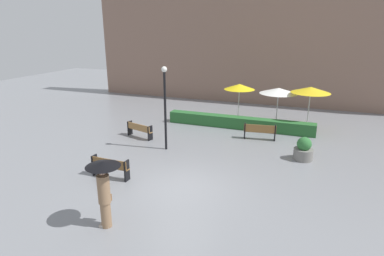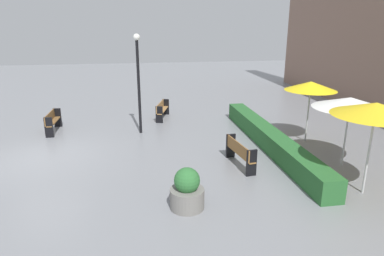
{
  "view_description": "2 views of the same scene",
  "coord_description": "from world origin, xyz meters",
  "px_view_note": "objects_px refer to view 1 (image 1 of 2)",
  "views": [
    {
      "loc": [
        4.42,
        -10.5,
        6.0
      ],
      "look_at": [
        -1.26,
        4.56,
        0.95
      ],
      "focal_mm": 30.1,
      "sensor_mm": 36.0,
      "label": 1
    },
    {
      "loc": [
        12.19,
        3.4,
        4.63
      ],
      "look_at": [
        1.41,
        5.2,
        1.26
      ],
      "focal_mm": 31.9,
      "sensor_mm": 36.0,
      "label": 2
    }
  ],
  "objects_px": {
    "planter_pot": "(304,150)",
    "patio_umbrella_white": "(279,91)",
    "bench_back_row": "(260,131)",
    "patio_umbrella_yellow": "(239,87)",
    "lamp_post": "(165,100)",
    "bench_far_left": "(139,129)",
    "pedestrian_with_umbrella": "(104,184)",
    "bench_near_left": "(110,166)",
    "patio_umbrella_yellow_far": "(311,90)"
  },
  "relations": [
    {
      "from": "bench_near_left",
      "to": "bench_back_row",
      "type": "relative_size",
      "value": 0.96
    },
    {
      "from": "patio_umbrella_white",
      "to": "bench_back_row",
      "type": "bearing_deg",
      "value": -98.22
    },
    {
      "from": "bench_back_row",
      "to": "patio_umbrella_yellow",
      "type": "bearing_deg",
      "value": 120.25
    },
    {
      "from": "pedestrian_with_umbrella",
      "to": "patio_umbrella_white",
      "type": "relative_size",
      "value": 0.92
    },
    {
      "from": "pedestrian_with_umbrella",
      "to": "patio_umbrella_yellow",
      "type": "relative_size",
      "value": 0.89
    },
    {
      "from": "bench_far_left",
      "to": "patio_umbrella_yellow_far",
      "type": "height_order",
      "value": "patio_umbrella_yellow_far"
    },
    {
      "from": "lamp_post",
      "to": "patio_umbrella_yellow_far",
      "type": "bearing_deg",
      "value": 42.6
    },
    {
      "from": "patio_umbrella_yellow_far",
      "to": "bench_far_left",
      "type": "bearing_deg",
      "value": -150.52
    },
    {
      "from": "bench_far_left",
      "to": "patio_umbrella_yellow",
      "type": "relative_size",
      "value": 0.72
    },
    {
      "from": "pedestrian_with_umbrella",
      "to": "lamp_post",
      "type": "bearing_deg",
      "value": 99.31
    },
    {
      "from": "pedestrian_with_umbrella",
      "to": "lamp_post",
      "type": "height_order",
      "value": "lamp_post"
    },
    {
      "from": "planter_pot",
      "to": "lamp_post",
      "type": "distance_m",
      "value": 7.05
    },
    {
      "from": "bench_near_left",
      "to": "patio_umbrella_white",
      "type": "relative_size",
      "value": 0.72
    },
    {
      "from": "lamp_post",
      "to": "patio_umbrella_yellow_far",
      "type": "distance_m",
      "value": 9.04
    },
    {
      "from": "bench_near_left",
      "to": "patio_umbrella_yellow",
      "type": "bearing_deg",
      "value": 73.93
    },
    {
      "from": "patio_umbrella_yellow",
      "to": "lamp_post",
      "type": "bearing_deg",
      "value": -108.77
    },
    {
      "from": "planter_pot",
      "to": "bench_near_left",
      "type": "bearing_deg",
      "value": -146.64
    },
    {
      "from": "bench_near_left",
      "to": "patio_umbrella_yellow",
      "type": "height_order",
      "value": "patio_umbrella_yellow"
    },
    {
      "from": "pedestrian_with_umbrella",
      "to": "bench_far_left",
      "type": "bearing_deg",
      "value": 112.76
    },
    {
      "from": "patio_umbrella_white",
      "to": "pedestrian_with_umbrella",
      "type": "bearing_deg",
      "value": -105.22
    },
    {
      "from": "bench_near_left",
      "to": "pedestrian_with_umbrella",
      "type": "height_order",
      "value": "pedestrian_with_umbrella"
    },
    {
      "from": "bench_near_left",
      "to": "lamp_post",
      "type": "xyz_separation_m",
      "value": [
        0.76,
        3.83,
        2.04
      ]
    },
    {
      "from": "bench_far_left",
      "to": "patio_umbrella_white",
      "type": "bearing_deg",
      "value": 38.64
    },
    {
      "from": "bench_back_row",
      "to": "planter_pot",
      "type": "bearing_deg",
      "value": -41.68
    },
    {
      "from": "patio_umbrella_yellow",
      "to": "bench_far_left",
      "type": "bearing_deg",
      "value": -128.91
    },
    {
      "from": "patio_umbrella_white",
      "to": "bench_near_left",
      "type": "bearing_deg",
      "value": -117.71
    },
    {
      "from": "planter_pot",
      "to": "patio_umbrella_yellow_far",
      "type": "distance_m",
      "value": 5.44
    },
    {
      "from": "bench_far_left",
      "to": "pedestrian_with_umbrella",
      "type": "bearing_deg",
      "value": -67.24
    },
    {
      "from": "pedestrian_with_umbrella",
      "to": "planter_pot",
      "type": "bearing_deg",
      "value": 54.56
    },
    {
      "from": "patio_umbrella_yellow",
      "to": "bench_back_row",
      "type": "bearing_deg",
      "value": -59.75
    },
    {
      "from": "bench_back_row",
      "to": "patio_umbrella_yellow",
      "type": "xyz_separation_m",
      "value": [
        -2.0,
        3.43,
        1.76
      ]
    },
    {
      "from": "bench_back_row",
      "to": "planter_pot",
      "type": "distance_m",
      "value": 3.21
    },
    {
      "from": "bench_back_row",
      "to": "patio_umbrella_white",
      "type": "bearing_deg",
      "value": 81.78
    },
    {
      "from": "bench_back_row",
      "to": "patio_umbrella_yellow_far",
      "type": "height_order",
      "value": "patio_umbrella_yellow_far"
    },
    {
      "from": "patio_umbrella_yellow",
      "to": "patio_umbrella_white",
      "type": "bearing_deg",
      "value": 1.14
    },
    {
      "from": "bench_far_left",
      "to": "planter_pot",
      "type": "bearing_deg",
      "value": -0.44
    },
    {
      "from": "lamp_post",
      "to": "patio_umbrella_yellow_far",
      "type": "height_order",
      "value": "lamp_post"
    },
    {
      "from": "pedestrian_with_umbrella",
      "to": "lamp_post",
      "type": "distance_m",
      "value": 6.92
    },
    {
      "from": "planter_pot",
      "to": "patio_umbrella_yellow",
      "type": "distance_m",
      "value": 7.32
    },
    {
      "from": "bench_far_left",
      "to": "patio_umbrella_white",
      "type": "height_order",
      "value": "patio_umbrella_white"
    },
    {
      "from": "lamp_post",
      "to": "pedestrian_with_umbrella",
      "type": "bearing_deg",
      "value": -80.69
    },
    {
      "from": "planter_pot",
      "to": "patio_umbrella_yellow",
      "type": "bearing_deg",
      "value": 128.33
    },
    {
      "from": "bench_back_row",
      "to": "lamp_post",
      "type": "height_order",
      "value": "lamp_post"
    },
    {
      "from": "patio_umbrella_white",
      "to": "patio_umbrella_yellow_far",
      "type": "distance_m",
      "value": 2.0
    },
    {
      "from": "bench_near_left",
      "to": "bench_back_row",
      "type": "height_order",
      "value": "bench_near_left"
    },
    {
      "from": "planter_pot",
      "to": "patio_umbrella_white",
      "type": "height_order",
      "value": "patio_umbrella_white"
    },
    {
      "from": "planter_pot",
      "to": "patio_umbrella_white",
      "type": "bearing_deg",
      "value": 108.66
    },
    {
      "from": "lamp_post",
      "to": "patio_umbrella_yellow",
      "type": "bearing_deg",
      "value": 71.23
    },
    {
      "from": "lamp_post",
      "to": "bench_back_row",
      "type": "bearing_deg",
      "value": 36.87
    },
    {
      "from": "planter_pot",
      "to": "lamp_post",
      "type": "relative_size",
      "value": 0.26
    }
  ]
}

